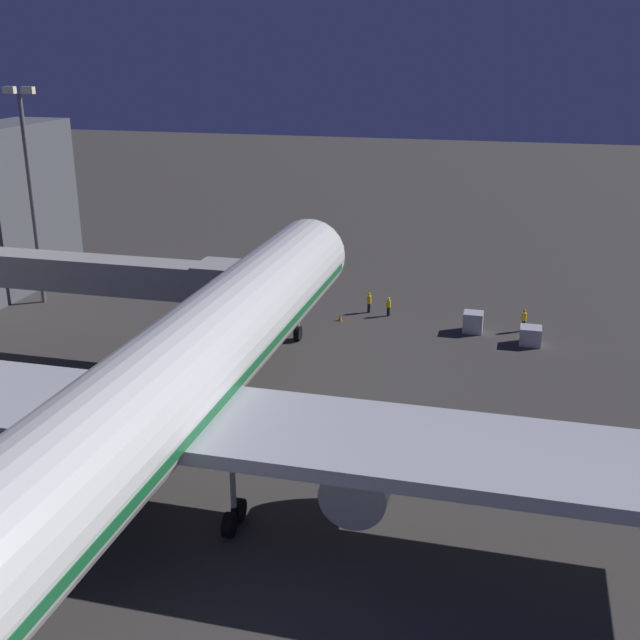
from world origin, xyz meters
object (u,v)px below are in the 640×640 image
at_px(airliner_at_gate, 146,409).
at_px(ground_crew_by_tug, 369,302).
at_px(jet_bridge, 118,276).
at_px(baggage_container_near_belt, 530,336).
at_px(baggage_container_mid_row, 473,322).
at_px(traffic_cone_nose_starboard, 291,313).
at_px(traffic_cone_nose_port, 340,318).
at_px(ground_crew_by_belt_loader, 389,306).
at_px(ground_crew_under_port_wing, 524,319).
at_px(apron_floodlight_mast, 30,182).

distance_m(airliner_at_gate, ground_crew_by_tug, 35.03).
xyz_separation_m(jet_bridge, baggage_container_near_belt, (-30.29, -9.71, -5.41)).
xyz_separation_m(baggage_container_near_belt, baggage_container_mid_row, (4.63, -1.85, 0.11)).
height_order(baggage_container_near_belt, traffic_cone_nose_starboard, baggage_container_near_belt).
bearing_deg(traffic_cone_nose_port, baggage_container_mid_row, -179.64).
distance_m(jet_bridge, baggage_container_near_belt, 32.26).
bearing_deg(ground_crew_by_belt_loader, ground_crew_by_tug, -15.15).
bearing_deg(baggage_container_mid_row, traffic_cone_nose_starboard, 0.26).
relative_size(ground_crew_by_belt_loader, ground_crew_under_port_wing, 0.90).
xyz_separation_m(apron_floodlight_mast, ground_crew_by_tug, (-29.67, -4.52, -10.02)).
relative_size(jet_bridge, baggage_container_near_belt, 13.75).
bearing_deg(apron_floodlight_mast, airliner_at_gate, 130.45).
xyz_separation_m(airliner_at_gate, traffic_cone_nose_port, (-2.20, -31.63, -5.74)).
bearing_deg(baggage_container_mid_row, ground_crew_by_belt_loader, -16.60).
distance_m(apron_floodlight_mast, traffic_cone_nose_port, 29.76).
bearing_deg(traffic_cone_nose_port, ground_crew_under_port_wing, -175.51).
relative_size(airliner_at_gate, ground_crew_by_belt_loader, 38.89).
height_order(baggage_container_mid_row, ground_crew_by_belt_loader, ground_crew_by_belt_loader).
bearing_deg(ground_crew_by_tug, baggage_container_mid_row, 163.69).
bearing_deg(ground_crew_by_belt_loader, traffic_cone_nose_port, 31.04).
height_order(apron_floodlight_mast, traffic_cone_nose_port, apron_floodlight_mast).
distance_m(airliner_at_gate, traffic_cone_nose_starboard, 32.23).
distance_m(baggage_container_mid_row, ground_crew_by_tug, 9.67).
distance_m(baggage_container_near_belt, ground_crew_under_port_wing, 3.05).
bearing_deg(airliner_at_gate, ground_crew_by_belt_loader, -100.04).
bearing_deg(traffic_cone_nose_starboard, ground_crew_by_tug, -156.38).
bearing_deg(ground_crew_under_port_wing, apron_floodlight_mast, 3.90).
bearing_deg(jet_bridge, baggage_container_near_belt, -162.22).
distance_m(ground_crew_under_port_wing, traffic_cone_nose_starboard, 19.75).
distance_m(airliner_at_gate, ground_crew_under_port_wing, 37.54).
distance_m(baggage_container_near_belt, traffic_cone_nose_port, 15.98).
relative_size(ground_crew_by_belt_loader, traffic_cone_nose_port, 3.10).
height_order(ground_crew_under_port_wing, traffic_cone_nose_starboard, ground_crew_under_port_wing).
distance_m(airliner_at_gate, jet_bridge, 23.56).
bearing_deg(baggage_container_near_belt, ground_crew_by_belt_loader, -18.64).
bearing_deg(ground_crew_by_belt_loader, airliner_at_gate, 79.96).
bearing_deg(ground_crew_under_port_wing, ground_crew_by_tug, -6.77).
xyz_separation_m(airliner_at_gate, ground_crew_by_belt_loader, (-6.00, -33.92, -5.08)).
relative_size(baggage_container_near_belt, ground_crew_by_tug, 0.91).
height_order(ground_crew_by_belt_loader, ground_crew_under_port_wing, ground_crew_under_port_wing).
distance_m(traffic_cone_nose_port, traffic_cone_nose_starboard, 4.40).
bearing_deg(traffic_cone_nose_starboard, airliner_at_gate, 93.98).
bearing_deg(ground_crew_under_port_wing, airliner_at_gate, 61.94).
distance_m(jet_bridge, ground_crew_by_belt_loader, 23.43).
xyz_separation_m(baggage_container_near_belt, traffic_cone_nose_port, (15.88, -1.78, -0.45)).
bearing_deg(ground_crew_by_belt_loader, ground_crew_under_port_wing, 174.60).
distance_m(baggage_container_mid_row, ground_crew_by_belt_loader, 7.77).
xyz_separation_m(airliner_at_gate, baggage_container_mid_row, (-13.45, -31.71, -5.18)).
distance_m(apron_floodlight_mast, ground_crew_under_port_wing, 44.24).
height_order(ground_crew_by_tug, traffic_cone_nose_port, ground_crew_by_tug).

